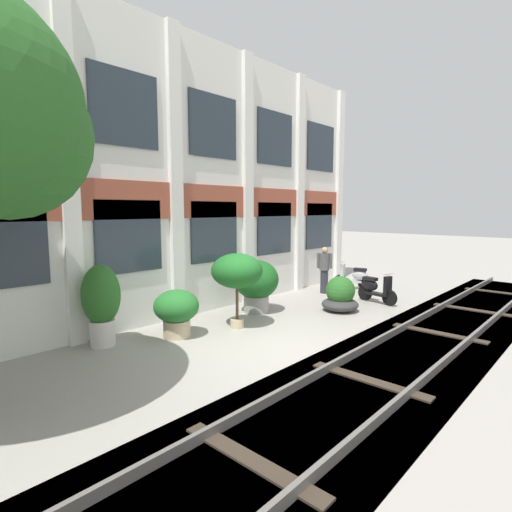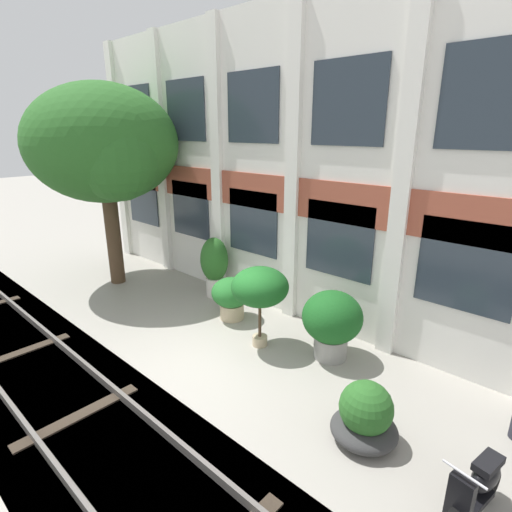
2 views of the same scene
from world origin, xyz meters
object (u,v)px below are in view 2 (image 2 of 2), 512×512
Objects in this scene: broadleaf_tree at (104,148)px; potted_plant_stone_basin at (332,320)px; potted_plant_wide_bowl at (365,417)px; potted_plant_fluted_column at (214,262)px; potted_plant_terracotta_small at (260,288)px; scooter_second_parked at (476,489)px; potted_plant_glazed_jar at (232,295)px.

broadleaf_tree reaches higher than potted_plant_stone_basin.
potted_plant_wide_bowl is 6.38m from potted_plant_fluted_column.
potted_plant_terracotta_small is (5.94, 0.16, -2.74)m from broadleaf_tree.
potted_plant_glazed_jar is at bearing -95.58° from scooter_second_parked.
potted_plant_terracotta_small is at bearing -22.87° from potted_plant_fluted_column.
potted_plant_fluted_column is at bearing 157.13° from potted_plant_terracotta_small.
broadleaf_tree reaches higher than potted_plant_fluted_column.
potted_plant_fluted_column is 8.01m from scooter_second_parked.
potted_plant_stone_basin is at bearing 25.06° from potted_plant_terracotta_small.
broadleaf_tree is 6.54m from potted_plant_terracotta_small.
broadleaf_tree is at bearing -173.60° from potted_plant_stone_basin.
scooter_second_parked is at bearing -30.44° from potted_plant_stone_basin.
broadleaf_tree is 4.60m from potted_plant_fluted_column.
potted_plant_wide_bowl is at bearing -18.65° from potted_plant_glazed_jar.
potted_plant_wide_bowl is at bearing -18.18° from potted_plant_terracotta_small.
potted_plant_stone_basin is (-1.69, 1.69, 0.43)m from potted_plant_wide_bowl.
scooter_second_parked is (7.59, -2.49, -0.58)m from potted_plant_fluted_column.
potted_plant_wide_bowl is 0.70× the size of potted_plant_stone_basin.
broadleaf_tree reaches higher than potted_plant_terracotta_small.
broadleaf_tree is 3.40× the size of potted_plant_fluted_column.
potted_plant_stone_basin is at bearing -7.13° from potted_plant_fluted_column.
potted_plant_glazed_jar is at bearing 161.35° from potted_plant_wide_bowl.
potted_plant_glazed_jar is at bearing 8.45° from broadleaf_tree.
potted_plant_fluted_column is at bearing 23.64° from broadleaf_tree.
scooter_second_parked is at bearing -16.27° from potted_plant_glazed_jar.
broadleaf_tree is 4.00× the size of potted_plant_stone_basin.
potted_plant_glazed_jar is 0.79× the size of scooter_second_parked.
broadleaf_tree is 5.75m from potted_plant_glazed_jar.
potted_plant_fluted_column is 3.10m from potted_plant_terracotta_small.
potted_plant_wide_bowl is 4.80m from potted_plant_glazed_jar.
potted_plant_glazed_jar is at bearing 160.34° from potted_plant_terracotta_small.
potted_plant_terracotta_small is (2.84, -1.20, 0.37)m from potted_plant_fluted_column.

